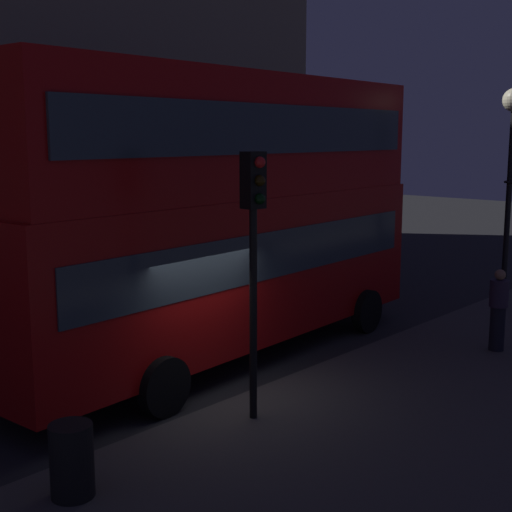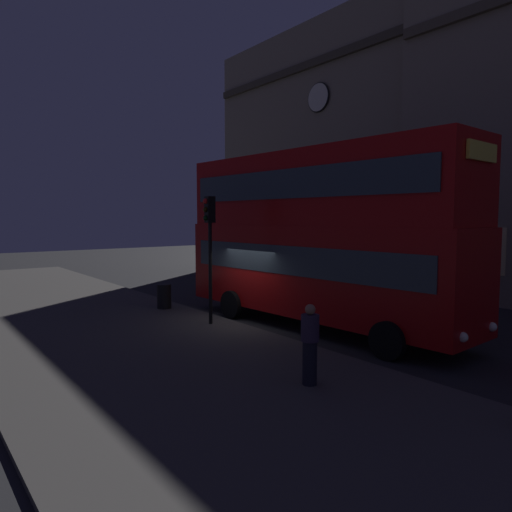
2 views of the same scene
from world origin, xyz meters
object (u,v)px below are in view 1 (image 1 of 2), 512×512
Objects in this scene: traffic_light_near_kerb at (254,230)px; litter_bin at (72,460)px; traffic_light_far_side at (373,190)px; pedestrian at (498,309)px; double_decker_bus at (223,205)px; street_lamp at (512,138)px.

litter_bin is at bearing -173.60° from traffic_light_near_kerb.
litter_bin is at bearing 34.17° from traffic_light_far_side.
pedestrian is (-6.42, -7.24, -1.71)m from traffic_light_far_side.
double_decker_bus is 3.46m from traffic_light_near_kerb.
traffic_light_near_kerb is 1.11× the size of traffic_light_far_side.
double_decker_bus is at bearing 160.59° from street_lamp.
traffic_light_far_side reaches higher than pedestrian.
pedestrian reaches higher than litter_bin.
street_lamp is at bearing -22.58° from double_decker_bus.
double_decker_bus is at bearing 58.68° from traffic_light_near_kerb.
street_lamp is at bearing 0.46° from litter_bin.
litter_bin is (-12.94, -0.10, -3.86)m from street_lamp.
traffic_light_near_kerb is at bearing -130.79° from double_decker_bus.
litter_bin is (-5.44, -2.75, -2.56)m from double_decker_bus.
double_decker_bus reaches higher than litter_bin.
pedestrian is (6.03, -1.31, -2.12)m from traffic_light_near_kerb.
street_lamp reaches higher than litter_bin.
pedestrian is 1.83× the size of litter_bin.
double_decker_bus is 8.06m from street_lamp.
litter_bin is at bearing -179.54° from street_lamp.
traffic_light_far_side is 0.67× the size of street_lamp.
traffic_light_far_side is 16.99m from litter_bin.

